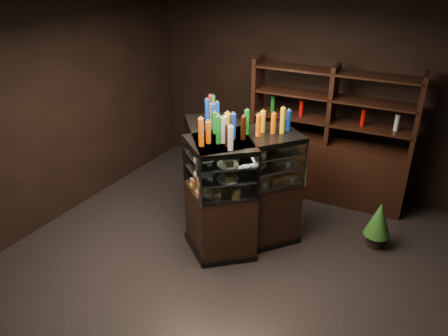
{
  "coord_description": "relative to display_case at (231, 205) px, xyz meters",
  "views": [
    {
      "loc": [
        2.07,
        -3.69,
        3.37
      ],
      "look_at": [
        -0.15,
        0.23,
        1.1
      ],
      "focal_mm": 35.0,
      "sensor_mm": 36.0,
      "label": 1
    }
  ],
  "objects": [
    {
      "name": "ground",
      "position": [
        0.17,
        -0.44,
        -0.49
      ],
      "size": [
        5.0,
        5.0,
        0.0
      ],
      "primitive_type": "plane",
      "color": "black",
      "rests_on": "ground"
    },
    {
      "name": "room_shell",
      "position": [
        0.17,
        -0.44,
        1.45
      ],
      "size": [
        5.02,
        5.02,
        3.01
      ],
      "color": "black",
      "rests_on": "ground"
    },
    {
      "name": "display_case",
      "position": [
        0.0,
        0.0,
        0.0
      ],
      "size": [
        1.7,
        1.47,
        1.46
      ],
      "rotation": [
        0.0,
        0.0,
        0.02
      ],
      "color": "black",
      "rests_on": "ground"
    },
    {
      "name": "food_display",
      "position": [
        0.0,
        -0.01,
        0.6
      ],
      "size": [
        1.26,
        1.05,
        0.45
      ],
      "color": "#C89447",
      "rests_on": "display_case"
    },
    {
      "name": "bottles_top",
      "position": [
        -0.0,
        0.0,
        1.1
      ],
      "size": [
        1.09,
        0.92,
        0.3
      ],
      "color": "#B20C0A",
      "rests_on": "display_case"
    },
    {
      "name": "potted_conifer",
      "position": [
        1.68,
        0.75,
        -0.09
      ],
      "size": [
        0.33,
        0.33,
        0.7
      ],
      "rotation": [
        0.0,
        0.0,
        0.06
      ],
      "color": "black",
      "rests_on": "ground"
    },
    {
      "name": "back_shelving",
      "position": [
        0.7,
        1.61,
        0.12
      ],
      "size": [
        2.29,
        0.57,
        2.0
      ],
      "rotation": [
        0.0,
        0.0,
        0.07
      ],
      "color": "black",
      "rests_on": "ground"
    }
  ]
}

